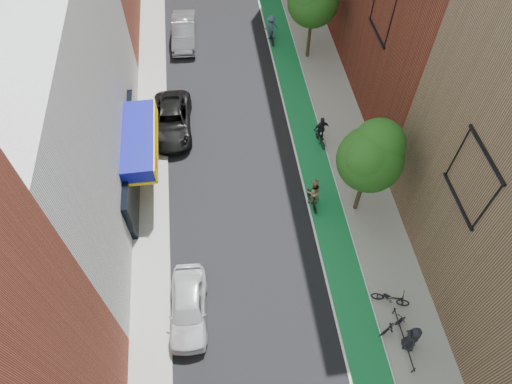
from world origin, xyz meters
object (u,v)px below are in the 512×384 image
object	(u,v)px
parked_car_white	(188,307)
cyclist_lane_near	(313,195)
cyclist_lane_far	(271,30)
pedestrian	(412,338)
cyclist_lane_mid	(321,133)
parked_car_black	(172,121)
parked_car_silver	(184,32)

from	to	relation	value
parked_car_white	cyclist_lane_near	world-z (taller)	cyclist_lane_near
cyclist_lane_far	pedestrian	bearing A→B (deg)	93.31
cyclist_lane_near	pedestrian	distance (m)	9.09
cyclist_lane_mid	pedestrian	xyz separation A→B (m)	(1.30, -13.34, 0.26)
parked_car_white	cyclist_lane_near	xyz separation A→B (m)	(7.29, 5.69, 0.16)
parked_car_white	pedestrian	bearing A→B (deg)	-13.14
parked_car_black	cyclist_lane_near	world-z (taller)	cyclist_lane_near
parked_car_silver	parked_car_white	bearing A→B (deg)	-88.40
parked_car_black	cyclist_lane_far	size ratio (longest dim) A/B	2.48
cyclist_lane_far	cyclist_lane_near	bearing A→B (deg)	86.76
cyclist_lane_near	cyclist_lane_mid	world-z (taller)	cyclist_lane_near
parked_car_silver	cyclist_lane_mid	distance (m)	14.47
cyclist_lane_near	pedestrian	xyz separation A→B (m)	(2.80, -8.64, 0.17)
parked_car_black	parked_car_silver	size ratio (longest dim) A/B	1.08
parked_car_silver	cyclist_lane_near	size ratio (longest dim) A/B	2.32
parked_car_silver	cyclist_lane_mid	bearing A→B (deg)	-52.44
cyclist_lane_near	cyclist_lane_far	xyz separation A→B (m)	(0.00, 15.74, 0.04)
parked_car_silver	pedestrian	world-z (taller)	pedestrian
parked_car_silver	cyclist_lane_far	size ratio (longest dim) A/B	2.30
cyclist_lane_mid	cyclist_lane_far	size ratio (longest dim) A/B	0.97
parked_car_white	parked_car_black	world-z (taller)	parked_car_white
cyclist_lane_far	parked_car_black	bearing A→B (deg)	44.53
cyclist_lane_mid	pedestrian	bearing A→B (deg)	86.35
cyclist_lane_mid	cyclist_lane_far	world-z (taller)	cyclist_lane_far
parked_car_black	cyclist_lane_mid	size ratio (longest dim) A/B	2.55
cyclist_lane_far	pedestrian	size ratio (longest dim) A/B	1.15
cyclist_lane_far	pedestrian	world-z (taller)	cyclist_lane_far
pedestrian	cyclist_lane_mid	bearing A→B (deg)	-159.93
parked_car_black	parked_car_silver	distance (m)	9.57
parked_car_black	cyclist_lane_far	bearing A→B (deg)	49.82
pedestrian	parked_car_silver	bearing A→B (deg)	-144.97
parked_car_white	parked_car_black	size ratio (longest dim) A/B	0.83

